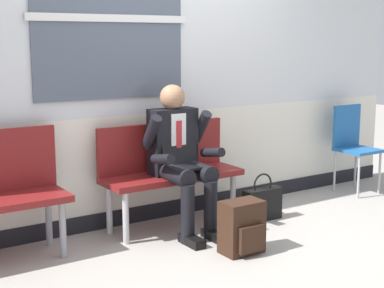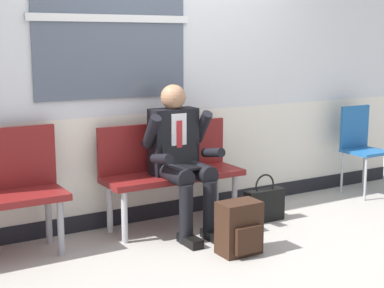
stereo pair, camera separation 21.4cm
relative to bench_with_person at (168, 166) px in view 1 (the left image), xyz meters
name	(u,v)px [view 1 (the left image)]	position (x,y,z in m)	size (l,w,h in m)	color
ground_plane	(199,231)	(0.12, -0.29, -0.52)	(18.00, 18.00, 0.00)	#9E9991
station_wall	(163,69)	(0.11, 0.28, 0.82)	(5.58, 0.17, 2.68)	silver
bench_with_person	(168,166)	(0.00, 0.00, 0.00)	(1.21, 0.42, 0.88)	maroon
person_seated	(181,155)	(0.00, -0.20, 0.13)	(0.57, 0.70, 1.22)	black
backpack	(242,228)	(0.12, -0.88, -0.32)	(0.31, 0.24, 0.40)	#331E14
handbag	(262,203)	(0.76, -0.34, -0.37)	(0.38, 0.11, 0.43)	black
folding_chair	(352,140)	(2.20, -0.08, 0.02)	(0.38, 0.38, 0.91)	#1E5999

